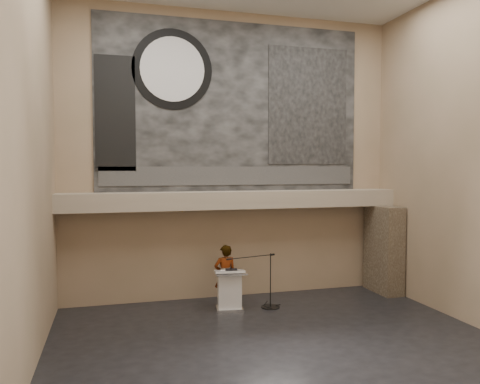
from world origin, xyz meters
name	(u,v)px	position (x,y,z in m)	size (l,w,h in m)	color
floor	(278,343)	(0.00, 0.00, 0.00)	(10.00, 10.00, 0.00)	black
wall_back	(233,156)	(0.00, 4.00, 4.25)	(10.00, 0.02, 8.50)	#867255
wall_front	(382,141)	(0.00, -4.00, 4.25)	(10.00, 0.02, 8.50)	#867255
wall_left	(31,149)	(-5.00, 0.00, 4.25)	(0.02, 8.00, 8.50)	#867255
wall_right	(470,153)	(5.00, 0.00, 4.25)	(0.02, 8.00, 8.50)	#867255
soffit	(236,200)	(0.00, 3.60, 2.95)	(10.00, 0.80, 0.50)	gray
sprinkler_left	(182,211)	(-1.60, 3.55, 2.67)	(0.04, 0.04, 0.06)	#B2893D
sprinkler_right	(297,208)	(1.90, 3.55, 2.67)	(0.04, 0.04, 0.06)	#B2893D
banner	(233,107)	(0.00, 3.97, 5.70)	(8.00, 0.05, 5.00)	black
banner_text_strip	(233,176)	(0.00, 3.93, 3.65)	(7.76, 0.02, 0.55)	#313131
banner_clock_rim	(172,69)	(-1.80, 3.93, 6.70)	(2.30, 2.30, 0.02)	black
banner_clock_face	(173,69)	(-1.80, 3.91, 6.70)	(1.84, 1.84, 0.02)	silver
banner_building_print	(308,106)	(2.40, 3.93, 5.80)	(2.60, 0.02, 3.60)	black
banner_brick_print	(115,113)	(-3.40, 3.93, 5.40)	(1.10, 0.02, 3.20)	black
stone_pier	(384,249)	(4.65, 3.15, 1.35)	(0.60, 1.40, 2.70)	#403427
lectern	(229,290)	(-0.47, 2.61, 0.55)	(0.87, 0.67, 1.14)	silver
binder	(231,270)	(-0.42, 2.56, 1.12)	(0.32, 0.25, 0.04)	black
papers	(225,271)	(-0.59, 2.57, 1.10)	(0.21, 0.29, 0.01)	silver
speaker_person	(225,275)	(-0.48, 3.02, 0.87)	(0.63, 0.42, 1.74)	silver
mic_stand	(269,299)	(0.65, 2.54, 0.24)	(1.60, 0.58, 1.52)	black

